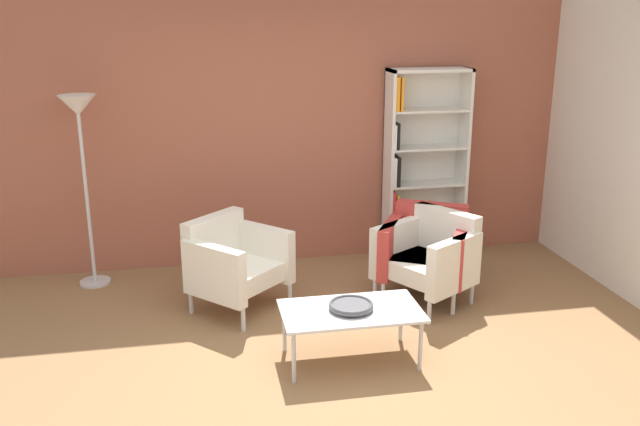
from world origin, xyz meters
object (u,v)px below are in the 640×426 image
at_px(bookshelf_tall, 419,167).
at_px(decorative_bowl, 351,305).
at_px(armchair_by_bookshelf, 234,262).
at_px(floor_lamp_torchiere, 80,129).
at_px(coffee_table_low, 351,314).
at_px(armchair_spare_guest, 426,250).
at_px(armchair_corner_red, 429,256).

height_order(bookshelf_tall, decorative_bowl, bookshelf_tall).
xyz_separation_m(bookshelf_tall, armchair_by_bookshelf, (-1.92, -0.94, -0.52)).
distance_m(armchair_by_bookshelf, floor_lamp_torchiere, 1.80).
xyz_separation_m(coffee_table_low, decorative_bowl, (0.00, 0.00, 0.07)).
bearing_deg(bookshelf_tall, armchair_spare_guest, -103.80).
distance_m(coffee_table_low, armchair_spare_guest, 1.41).
bearing_deg(floor_lamp_torchiere, decorative_bowl, -42.83).
relative_size(armchair_spare_guest, floor_lamp_torchiere, 0.53).
distance_m(armchair_corner_red, armchair_spare_guest, 0.16).
height_order(bookshelf_tall, armchair_spare_guest, bookshelf_tall).
relative_size(armchair_by_bookshelf, armchair_corner_red, 1.01).
height_order(coffee_table_low, armchair_spare_guest, armchair_spare_guest).
bearing_deg(armchair_spare_guest, decorative_bowl, -102.39).
bearing_deg(armchair_by_bookshelf, armchair_spare_guest, -44.17).
bearing_deg(armchair_corner_red, coffee_table_low, -76.96).
distance_m(armchair_spare_guest, floor_lamp_torchiere, 3.21).
height_order(coffee_table_low, armchair_corner_red, armchair_corner_red).
height_order(decorative_bowl, floor_lamp_torchiere, floor_lamp_torchiere).
relative_size(armchair_by_bookshelf, armchair_spare_guest, 1.02).
bearing_deg(armchair_corner_red, armchair_by_bookshelf, -127.70).
bearing_deg(bookshelf_tall, decorative_bowl, -120.13).
bearing_deg(coffee_table_low, armchair_by_bookshelf, 125.15).
bearing_deg(armchair_by_bookshelf, coffee_table_low, -98.54).
distance_m(decorative_bowl, armchair_corner_red, 1.28).
height_order(armchair_corner_red, armchair_spare_guest, same).
relative_size(coffee_table_low, armchair_spare_guest, 1.07).
bearing_deg(decorative_bowl, coffee_table_low, -90.00).
bearing_deg(armchair_by_bookshelf, floor_lamp_torchiere, 104.19).
relative_size(decorative_bowl, floor_lamp_torchiere, 0.18).
xyz_separation_m(armchair_by_bookshelf, armchair_corner_red, (1.66, -0.17, 0.00)).
relative_size(bookshelf_tall, floor_lamp_torchiere, 1.09).
distance_m(bookshelf_tall, decorative_bowl, 2.37).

